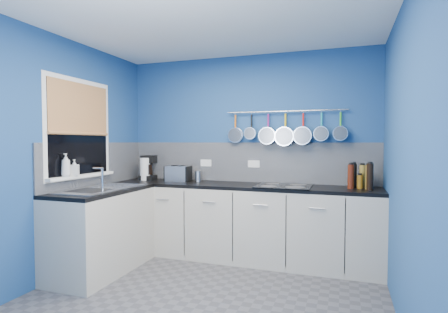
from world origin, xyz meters
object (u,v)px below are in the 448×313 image
Objects in this scene: soap_bottle_b at (74,168)px; canister at (198,176)px; paper_towel at (145,169)px; coffee_maker at (148,168)px; soap_bottle_a at (66,165)px; hob at (284,186)px; toaster at (178,174)px.

soap_bottle_b reaches higher than canister.
canister is at bearing 9.48° from paper_towel.
coffee_maker is 0.71m from canister.
soap_bottle_a is 0.39× the size of hob.
paper_towel is at bearing -179.75° from toaster.
toaster is at bearing 58.39° from soap_bottle_b.
paper_towel is 0.05m from coffee_maker.
soap_bottle_a reaches higher than coffee_maker.
hob is at bearing 25.45° from soap_bottle_b.
soap_bottle_b is 0.52× the size of coffee_maker.
paper_towel is 1.86m from hob.
toaster is at bearing 60.99° from soap_bottle_a.
soap_bottle_a is 1.40m from toaster.
soap_bottle_a is 1.25m from coffee_maker.
coffee_maker is 2.54× the size of canister.
soap_bottle_b is at bearing -154.55° from hob.
toaster is at bearing -9.83° from coffee_maker.
soap_bottle_a reaches higher than canister.
coffee_maker reaches higher than soap_bottle_b.
soap_bottle_b is 1.30m from toaster.
coffee_maker is at bearing 79.57° from soap_bottle_a.
coffee_maker is (0.23, 1.11, -0.07)m from soap_bottle_b.
paper_towel is at bearing -170.52° from canister.
soap_bottle_b is at bearing -101.38° from paper_towel.
soap_bottle_b reaches higher than paper_towel.
paper_towel is 0.49× the size of hob.
soap_bottle_a is at bearing -109.37° from coffee_maker.
coffee_maker is 1.85m from hob.
toaster is (0.68, 1.10, -0.14)m from soap_bottle_b.
paper_towel is at bearing 79.76° from soap_bottle_a.
paper_towel reaches higher than canister.
toaster is at bearing -163.09° from canister.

